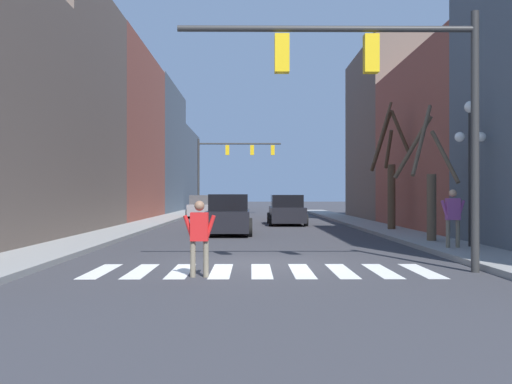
{
  "coord_description": "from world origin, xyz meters",
  "views": [
    {
      "loc": [
        -0.23,
        -14.86,
        1.73
      ],
      "look_at": [
        0.15,
        31.57,
        1.88
      ],
      "focal_mm": 42.0,
      "sensor_mm": 36.0,
      "label": 1
    }
  ],
  "objects_px": {
    "traffic_signal_near": "(386,82)",
    "street_lamp_right_corner": "(470,144)",
    "car_parked_left_near": "(229,216)",
    "car_at_intersection": "(203,207)",
    "street_tree_left_far": "(429,184)",
    "pedestrian_waiting_at_curb": "(199,232)",
    "street_tree_left_near": "(390,172)",
    "pedestrian_on_right_sidewalk": "(453,213)",
    "car_driving_toward_lane": "(287,211)",
    "traffic_signal_far": "(229,158)"
  },
  "relations": [
    {
      "from": "pedestrian_waiting_at_curb",
      "to": "car_driving_toward_lane",
      "type": "bearing_deg",
      "value": 83.29
    },
    {
      "from": "car_at_intersection",
      "to": "street_tree_left_far",
      "type": "height_order",
      "value": "street_tree_left_far"
    },
    {
      "from": "pedestrian_waiting_at_curb",
      "to": "car_parked_left_near",
      "type": "bearing_deg",
      "value": 91.03
    },
    {
      "from": "street_lamp_right_corner",
      "to": "car_parked_left_near",
      "type": "height_order",
      "value": "street_lamp_right_corner"
    },
    {
      "from": "car_driving_toward_lane",
      "to": "street_tree_left_far",
      "type": "relative_size",
      "value": 1.05
    },
    {
      "from": "traffic_signal_near",
      "to": "pedestrian_waiting_at_curb",
      "type": "bearing_deg",
      "value": -169.79
    },
    {
      "from": "traffic_signal_near",
      "to": "street_lamp_right_corner",
      "type": "height_order",
      "value": "traffic_signal_near"
    },
    {
      "from": "street_lamp_right_corner",
      "to": "car_at_intersection",
      "type": "distance_m",
      "value": 27.81
    },
    {
      "from": "pedestrian_waiting_at_curb",
      "to": "street_tree_left_far",
      "type": "bearing_deg",
      "value": 48.99
    },
    {
      "from": "pedestrian_waiting_at_curb",
      "to": "traffic_signal_far",
      "type": "bearing_deg",
      "value": 92.75
    },
    {
      "from": "traffic_signal_near",
      "to": "car_at_intersection",
      "type": "bearing_deg",
      "value": 102.04
    },
    {
      "from": "traffic_signal_far",
      "to": "pedestrian_waiting_at_curb",
      "type": "xyz_separation_m",
      "value": [
        0.8,
        -38.52,
        -3.84
      ]
    },
    {
      "from": "street_tree_left_near",
      "to": "street_tree_left_far",
      "type": "xyz_separation_m",
      "value": [
        -0.32,
        -6.99,
        -0.69
      ]
    },
    {
      "from": "traffic_signal_near",
      "to": "street_tree_left_far",
      "type": "height_order",
      "value": "traffic_signal_near"
    },
    {
      "from": "car_driving_toward_lane",
      "to": "pedestrian_on_right_sidewalk",
      "type": "height_order",
      "value": "pedestrian_on_right_sidewalk"
    },
    {
      "from": "pedestrian_on_right_sidewalk",
      "to": "car_at_intersection",
      "type": "bearing_deg",
      "value": 107.88
    },
    {
      "from": "street_tree_left_far",
      "to": "pedestrian_waiting_at_curb",
      "type": "bearing_deg",
      "value": -132.57
    },
    {
      "from": "street_tree_left_near",
      "to": "car_at_intersection",
      "type": "bearing_deg",
      "value": 120.73
    },
    {
      "from": "pedestrian_on_right_sidewalk",
      "to": "pedestrian_waiting_at_curb",
      "type": "bearing_deg",
      "value": -145.81
    },
    {
      "from": "street_tree_left_near",
      "to": "pedestrian_on_right_sidewalk",
      "type": "bearing_deg",
      "value": -92.22
    },
    {
      "from": "street_lamp_right_corner",
      "to": "car_parked_left_near",
      "type": "relative_size",
      "value": 0.91
    },
    {
      "from": "car_at_intersection",
      "to": "traffic_signal_near",
      "type": "bearing_deg",
      "value": -167.96
    },
    {
      "from": "street_lamp_right_corner",
      "to": "car_driving_toward_lane",
      "type": "relative_size",
      "value": 0.91
    },
    {
      "from": "traffic_signal_far",
      "to": "car_parked_left_near",
      "type": "bearing_deg",
      "value": -87.91
    },
    {
      "from": "street_tree_left_far",
      "to": "car_parked_left_near",
      "type": "bearing_deg",
      "value": 141.61
    },
    {
      "from": "car_parked_left_near",
      "to": "traffic_signal_near",
      "type": "bearing_deg",
      "value": 17.48
    },
    {
      "from": "car_parked_left_near",
      "to": "pedestrian_waiting_at_curb",
      "type": "distance_m",
      "value": 13.22
    },
    {
      "from": "pedestrian_on_right_sidewalk",
      "to": "street_tree_left_near",
      "type": "distance_m",
      "value": 9.68
    },
    {
      "from": "car_driving_toward_lane",
      "to": "pedestrian_waiting_at_curb",
      "type": "relative_size",
      "value": 3.04
    },
    {
      "from": "pedestrian_on_right_sidewalk",
      "to": "street_tree_left_near",
      "type": "relative_size",
      "value": 0.3
    },
    {
      "from": "car_driving_toward_lane",
      "to": "traffic_signal_far",
      "type": "bearing_deg",
      "value": 12.6
    },
    {
      "from": "pedestrian_on_right_sidewalk",
      "to": "street_tree_left_near",
      "type": "bearing_deg",
      "value": 85.7
    },
    {
      "from": "car_at_intersection",
      "to": "pedestrian_waiting_at_curb",
      "type": "height_order",
      "value": "car_at_intersection"
    },
    {
      "from": "street_tree_left_near",
      "to": "street_tree_left_far",
      "type": "distance_m",
      "value": 7.03
    },
    {
      "from": "car_driving_toward_lane",
      "to": "street_tree_left_near",
      "type": "distance_m",
      "value": 8.02
    },
    {
      "from": "car_at_intersection",
      "to": "pedestrian_on_right_sidewalk",
      "type": "height_order",
      "value": "pedestrian_on_right_sidewalk"
    },
    {
      "from": "traffic_signal_far",
      "to": "street_tree_left_near",
      "type": "bearing_deg",
      "value": -71.01
    },
    {
      "from": "car_parked_left_near",
      "to": "street_lamp_right_corner",
      "type": "bearing_deg",
      "value": 44.37
    },
    {
      "from": "street_lamp_right_corner",
      "to": "car_at_intersection",
      "type": "relative_size",
      "value": 0.98
    },
    {
      "from": "traffic_signal_near",
      "to": "car_at_intersection",
      "type": "height_order",
      "value": "traffic_signal_near"
    },
    {
      "from": "car_driving_toward_lane",
      "to": "pedestrian_waiting_at_curb",
      "type": "xyz_separation_m",
      "value": [
        -3.07,
        -21.17,
        0.16
      ]
    },
    {
      "from": "traffic_signal_far",
      "to": "street_tree_left_far",
      "type": "bearing_deg",
      "value": -75.65
    },
    {
      "from": "street_lamp_right_corner",
      "to": "street_tree_left_far",
      "type": "height_order",
      "value": "street_tree_left_far"
    },
    {
      "from": "traffic_signal_near",
      "to": "car_at_intersection",
      "type": "xyz_separation_m",
      "value": [
        -6.51,
        30.55,
        -3.43
      ]
    },
    {
      "from": "traffic_signal_far",
      "to": "car_driving_toward_lane",
      "type": "relative_size",
      "value": 1.47
    },
    {
      "from": "traffic_signal_far",
      "to": "pedestrian_waiting_at_curb",
      "type": "relative_size",
      "value": 4.48
    },
    {
      "from": "traffic_signal_near",
      "to": "street_lamp_right_corner",
      "type": "xyz_separation_m",
      "value": [
        3.62,
        4.77,
        -0.95
      ]
    },
    {
      "from": "street_tree_left_near",
      "to": "street_tree_left_far",
      "type": "relative_size",
      "value": 1.24
    },
    {
      "from": "street_lamp_right_corner",
      "to": "car_parked_left_near",
      "type": "distance_m",
      "value": 11.07
    },
    {
      "from": "traffic_signal_far",
      "to": "car_driving_toward_lane",
      "type": "xyz_separation_m",
      "value": [
        3.88,
        -17.35,
        -3.99
      ]
    }
  ]
}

